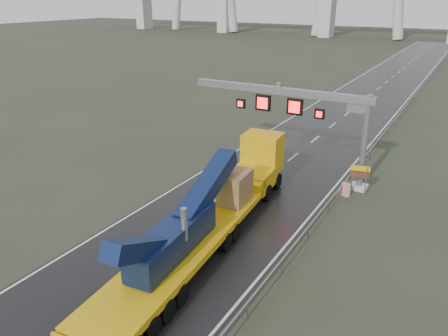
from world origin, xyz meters
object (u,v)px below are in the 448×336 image
Objects in this scene: sign_gantry at (304,109)px; heavy_haul_truck at (220,201)px; striped_barrier at (346,190)px; exit_sign_pair at (360,174)px.

sign_gantry is 11.17m from heavy_haul_truck.
striped_barrier is (5.54, 8.70, -1.42)m from heavy_haul_truck.
exit_sign_pair is 2.34× the size of striped_barrier.
striped_barrier is at bearing -150.38° from exit_sign_pair.
sign_gantry reaches higher than heavy_haul_truck.
striped_barrier is at bearing -22.48° from sign_gantry.
heavy_haul_truck is at bearing -114.83° from striped_barrier.
sign_gantry reaches higher than striped_barrier.
heavy_haul_truck is (-1.28, -10.46, -3.69)m from sign_gantry.
exit_sign_pair is 1.49m from striped_barrier.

